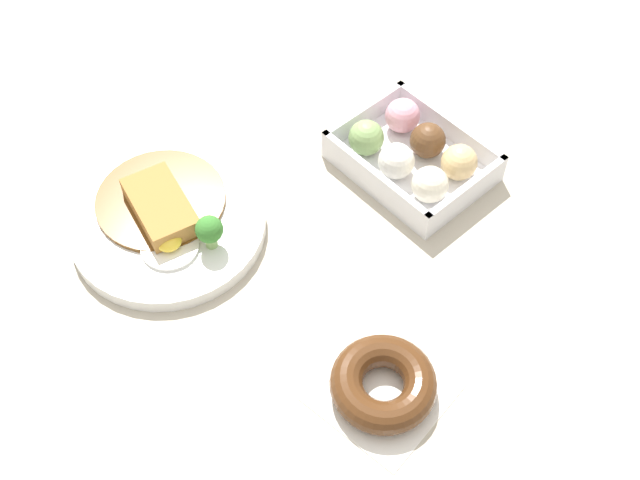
{
  "coord_description": "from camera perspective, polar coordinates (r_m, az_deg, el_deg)",
  "views": [
    {
      "loc": [
        -0.44,
        0.36,
        0.76
      ],
      "look_at": [
        -0.04,
        -0.0,
        0.03
      ],
      "focal_mm": 45.14,
      "sensor_mm": 36.0,
      "label": 1
    }
  ],
  "objects": [
    {
      "name": "donut_box",
      "position": [
        1.0,
        6.58,
        6.01
      ],
      "size": [
        0.18,
        0.14,
        0.06
      ],
      "color": "white",
      "rests_on": "ground_plane"
    },
    {
      "name": "curry_plate",
      "position": [
        0.96,
        -10.73,
        1.34
      ],
      "size": [
        0.23,
        0.23,
        0.06
      ],
      "color": "white",
      "rests_on": "ground_plane"
    },
    {
      "name": "chocolate_ring_donut",
      "position": [
        0.83,
        4.5,
        -10.15
      ],
      "size": [
        0.14,
        0.14,
        0.04
      ],
      "color": "white",
      "rests_on": "ground_plane"
    },
    {
      "name": "ground_plane",
      "position": [
        0.95,
        -1.88,
        0.49
      ],
      "size": [
        1.6,
        1.6,
        0.0
      ],
      "primitive_type": "plane",
      "color": "#B2A893"
    }
  ]
}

